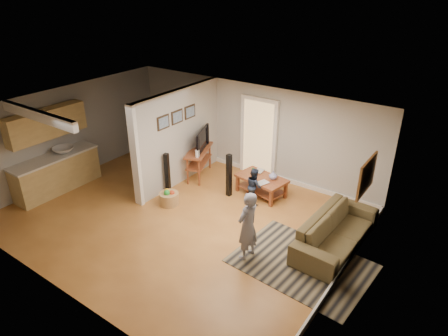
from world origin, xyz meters
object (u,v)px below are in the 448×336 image
at_px(child, 247,256).
at_px(coffee_table, 262,181).
at_px(speaker_right, 229,175).
at_px(speaker_left, 167,174).
at_px(toddler, 254,202).
at_px(tv_console, 199,152).
at_px(sofa, 334,245).
at_px(toy_basket, 169,198).

bearing_deg(child, coffee_table, -149.61).
bearing_deg(speaker_right, speaker_left, -141.67).
relative_size(child, toddler, 1.57).
bearing_deg(tv_console, sofa, -33.55).
bearing_deg(tv_console, speaker_right, -40.42).
height_order(tv_console, toy_basket, tv_console).
distance_m(tv_console, speaker_right, 1.35).
relative_size(sofa, toddler, 2.59).
relative_size(tv_console, child, 0.93).
xyz_separation_m(coffee_table, speaker_right, (-0.66, -0.52, 0.19)).
bearing_deg(speaker_left, sofa, -9.93).
height_order(speaker_left, child, speaker_left).
bearing_deg(child, toddler, -145.60).
distance_m(coffee_table, toy_basket, 2.35).
relative_size(coffee_table, toddler, 1.46).
bearing_deg(sofa, speaker_right, 84.04).
bearing_deg(toddler, toy_basket, 79.47).
bearing_deg(toddler, tv_console, 31.42).
bearing_deg(sofa, coffee_table, 69.90).
bearing_deg(coffee_table, toddler, -85.40).
height_order(coffee_table, speaker_left, speaker_left).
distance_m(coffee_table, tv_console, 1.96).
relative_size(coffee_table, toy_basket, 2.86).
xyz_separation_m(speaker_right, toy_basket, (-0.94, -1.19, -0.39)).
xyz_separation_m(tv_console, toy_basket, (0.33, -1.62, -0.55)).
xyz_separation_m(child, toddler, (-0.98, 1.87, 0.00)).
height_order(sofa, toddler, toddler).
height_order(speaker_right, child, speaker_right).
xyz_separation_m(speaker_left, speaker_right, (1.34, 0.79, 0.02)).
distance_m(speaker_left, child, 3.22).
distance_m(coffee_table, child, 2.56).
distance_m(tv_console, toy_basket, 1.74).
xyz_separation_m(speaker_left, child, (3.01, -1.01, -0.55)).
bearing_deg(coffee_table, toy_basket, -132.95).
relative_size(sofa, speaker_right, 2.11).
xyz_separation_m(tv_console, toddler, (1.96, -0.36, -0.72)).
relative_size(sofa, tv_console, 1.77).
bearing_deg(tv_console, toy_basket, -100.27).
bearing_deg(coffee_table, child, -66.35).
relative_size(speaker_right, toddler, 1.23).
bearing_deg(speaker_right, toy_basket, -120.27).
bearing_deg(speaker_right, coffee_table, 46.20).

